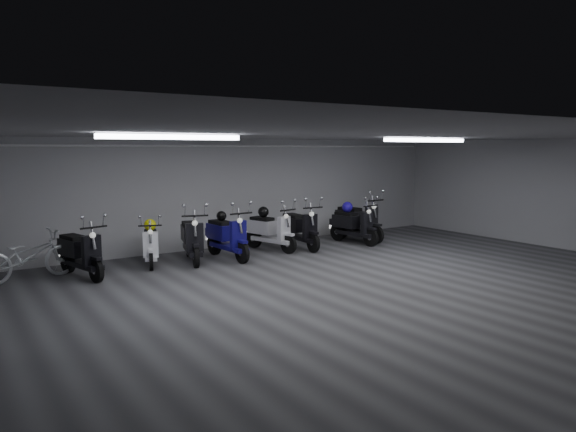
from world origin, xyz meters
TOP-DOWN VIEW (x-y plane):
  - floor at (0.00, 0.00)m, footprint 14.00×10.00m
  - ceiling at (0.00, 0.00)m, footprint 14.00×10.00m
  - back_wall at (0.00, 5.00)m, footprint 14.00×0.01m
  - right_wall at (7.00, 0.00)m, footprint 0.01×10.00m
  - fluor_strip_left at (-3.00, 1.00)m, footprint 2.40×0.18m
  - fluor_strip_right at (3.00, 1.00)m, footprint 2.40×0.18m
  - conduit at (0.00, 4.92)m, footprint 13.60×0.05m
  - scooter_0 at (-3.96, 3.55)m, footprint 1.01×1.87m
  - scooter_2 at (-2.43, 3.88)m, footprint 1.02×1.68m
  - scooter_3 at (-1.53, 3.70)m, footprint 1.13×1.98m
  - scooter_4 at (-0.71, 3.55)m, footprint 0.75×1.91m
  - scooter_6 at (0.66, 3.86)m, footprint 1.04×1.88m
  - scooter_7 at (1.44, 3.69)m, footprint 0.71×1.88m
  - scooter_8 at (3.06, 3.48)m, footprint 0.82×1.85m
  - scooter_9 at (3.45, 3.75)m, footprint 0.84×2.01m
  - bicycle at (-4.86, 3.90)m, footprint 1.91×0.97m
  - helmet_0 at (-2.35, 4.09)m, footprint 0.27×0.27m
  - helmet_1 at (3.03, 3.72)m, footprint 0.29×0.29m
  - helmet_2 at (0.59, 4.10)m, footprint 0.28×0.28m
  - helmet_3 at (-0.73, 3.81)m, footprint 0.23×0.23m

SIDE VIEW (x-z plane):
  - floor at x=0.00m, z-range -0.01..0.00m
  - bicycle at x=-4.86m, z-range 0.00..1.18m
  - scooter_2 at x=-2.43m, z-range 0.00..1.18m
  - scooter_0 at x=-3.96m, z-range 0.00..1.33m
  - scooter_8 at x=3.06m, z-range 0.00..1.33m
  - scooter_6 at x=0.66m, z-range 0.00..1.33m
  - scooter_7 at x=1.44m, z-range 0.00..1.38m
  - scooter_4 at x=-0.71m, z-range 0.00..1.40m
  - scooter_3 at x=-1.53m, z-range 0.00..1.40m
  - scooter_9 at x=3.45m, z-range 0.00..1.46m
  - helmet_0 at x=-2.35m, z-range 0.73..1.00m
  - helmet_2 at x=0.59m, z-range 0.83..1.10m
  - helmet_1 at x=3.03m, z-range 0.82..1.12m
  - helmet_3 at x=-0.73m, z-range 0.87..1.10m
  - back_wall at x=0.00m, z-range 0.00..2.80m
  - right_wall at x=7.00m, z-range 0.00..2.80m
  - conduit at x=0.00m, z-range 2.59..2.65m
  - fluor_strip_left at x=-3.00m, z-range 2.70..2.78m
  - fluor_strip_right at x=3.00m, z-range 2.70..2.78m
  - ceiling at x=0.00m, z-range 2.80..2.81m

